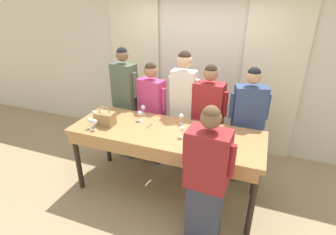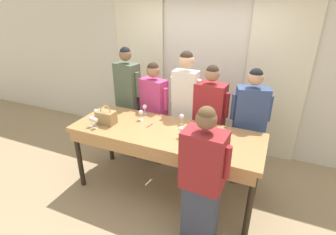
{
  "view_description": "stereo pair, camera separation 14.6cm",
  "coord_description": "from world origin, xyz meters",
  "px_view_note": "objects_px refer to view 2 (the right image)",
  "views": [
    {
      "loc": [
        1.08,
        -2.77,
        2.54
      ],
      "look_at": [
        0.0,
        0.09,
        1.11
      ],
      "focal_mm": 28.0,
      "sensor_mm": 36.0,
      "label": 1
    },
    {
      "loc": [
        1.22,
        -2.72,
        2.54
      ],
      "look_at": [
        0.0,
        0.09,
        1.11
      ],
      "focal_mm": 28.0,
      "sensor_mm": 36.0,
      "label": 2
    }
  ],
  "objects_px": {
    "guest_pink_top": "(154,113)",
    "guest_striped_shirt": "(209,122)",
    "wine_glass_back_mid": "(91,119)",
    "guest_olive_jacket": "(129,103)",
    "wine_glass_front_mid": "(182,117)",
    "wine_glass_front_right": "(96,112)",
    "tasting_bar": "(165,137)",
    "handbag": "(106,117)",
    "wine_glass_center_mid": "(181,130)",
    "wine_glass_front_left": "(145,107)",
    "guest_cream_sweater": "(185,110)",
    "wine_bottle": "(210,121)",
    "guest_navy_coat": "(248,128)",
    "wine_glass_center_right": "(141,113)",
    "wine_glass_back_left": "(95,121)",
    "wine_glass_center_left": "(201,130)",
    "host_pouring": "(202,181)"
  },
  "relations": [
    {
      "from": "wine_bottle",
      "to": "guest_pink_top",
      "type": "height_order",
      "value": "guest_pink_top"
    },
    {
      "from": "wine_glass_center_left",
      "to": "guest_cream_sweater",
      "type": "relative_size",
      "value": 0.08
    },
    {
      "from": "guest_olive_jacket",
      "to": "guest_pink_top",
      "type": "xyz_separation_m",
      "value": [
        0.46,
        -0.0,
        -0.1
      ]
    },
    {
      "from": "wine_bottle",
      "to": "guest_navy_coat",
      "type": "relative_size",
      "value": 0.19
    },
    {
      "from": "wine_glass_front_mid",
      "to": "guest_pink_top",
      "type": "relative_size",
      "value": 0.09
    },
    {
      "from": "wine_glass_back_mid",
      "to": "guest_cream_sweater",
      "type": "xyz_separation_m",
      "value": [
        0.97,
        0.93,
        -0.07
      ]
    },
    {
      "from": "wine_glass_front_mid",
      "to": "host_pouring",
      "type": "xyz_separation_m",
      "value": [
        0.57,
        -0.9,
        -0.23
      ]
    },
    {
      "from": "wine_glass_front_right",
      "to": "wine_glass_center_mid",
      "type": "distance_m",
      "value": 1.28
    },
    {
      "from": "wine_glass_back_mid",
      "to": "guest_olive_jacket",
      "type": "bearing_deg",
      "value": 90.08
    },
    {
      "from": "wine_glass_front_left",
      "to": "wine_glass_center_mid",
      "type": "bearing_deg",
      "value": -31.4
    },
    {
      "from": "handbag",
      "to": "wine_glass_front_mid",
      "type": "height_order",
      "value": "handbag"
    },
    {
      "from": "guest_striped_shirt",
      "to": "guest_olive_jacket",
      "type": "bearing_deg",
      "value": 180.0
    },
    {
      "from": "wine_glass_front_mid",
      "to": "wine_glass_back_mid",
      "type": "height_order",
      "value": "same"
    },
    {
      "from": "handbag",
      "to": "wine_glass_front_mid",
      "type": "xyz_separation_m",
      "value": [
        0.94,
        0.39,
        0.01
      ]
    },
    {
      "from": "wine_glass_back_left",
      "to": "wine_glass_center_right",
      "type": "bearing_deg",
      "value": 47.25
    },
    {
      "from": "wine_bottle",
      "to": "host_pouring",
      "type": "distance_m",
      "value": 0.95
    },
    {
      "from": "wine_glass_center_left",
      "to": "wine_glass_front_right",
      "type": "bearing_deg",
      "value": -177.97
    },
    {
      "from": "wine_glass_front_mid",
      "to": "wine_glass_front_right",
      "type": "relative_size",
      "value": 1.0
    },
    {
      "from": "wine_glass_front_right",
      "to": "guest_pink_top",
      "type": "distance_m",
      "value": 0.92
    },
    {
      "from": "guest_olive_jacket",
      "to": "host_pouring",
      "type": "xyz_separation_m",
      "value": [
        1.63,
        -1.29,
        -0.13
      ]
    },
    {
      "from": "guest_striped_shirt",
      "to": "wine_glass_front_right",
      "type": "bearing_deg",
      "value": -153.85
    },
    {
      "from": "wine_glass_center_mid",
      "to": "wine_glass_front_left",
      "type": "bearing_deg",
      "value": 148.6
    },
    {
      "from": "wine_glass_back_left",
      "to": "wine_glass_center_mid",
      "type": "bearing_deg",
      "value": 10.59
    },
    {
      "from": "wine_glass_back_left",
      "to": "wine_glass_back_mid",
      "type": "height_order",
      "value": "same"
    },
    {
      "from": "guest_cream_sweater",
      "to": "guest_olive_jacket",
      "type": "bearing_deg",
      "value": 180.0
    },
    {
      "from": "handbag",
      "to": "wine_glass_center_left",
      "type": "bearing_deg",
      "value": 5.51
    },
    {
      "from": "wine_glass_center_right",
      "to": "guest_striped_shirt",
      "type": "bearing_deg",
      "value": 30.14
    },
    {
      "from": "guest_pink_top",
      "to": "guest_striped_shirt",
      "type": "xyz_separation_m",
      "value": [
        0.89,
        0.0,
        0.01
      ]
    },
    {
      "from": "wine_glass_front_mid",
      "to": "guest_pink_top",
      "type": "bearing_deg",
      "value": 147.2
    },
    {
      "from": "wine_glass_back_mid",
      "to": "guest_olive_jacket",
      "type": "distance_m",
      "value": 0.93
    },
    {
      "from": "wine_glass_front_mid",
      "to": "guest_olive_jacket",
      "type": "height_order",
      "value": "guest_olive_jacket"
    },
    {
      "from": "guest_striped_shirt",
      "to": "host_pouring",
      "type": "distance_m",
      "value": 1.32
    },
    {
      "from": "wine_glass_back_mid",
      "to": "guest_navy_coat",
      "type": "relative_size",
      "value": 0.08
    },
    {
      "from": "wine_glass_back_left",
      "to": "guest_cream_sweater",
      "type": "xyz_separation_m",
      "value": [
        0.89,
        0.94,
        -0.07
      ]
    },
    {
      "from": "wine_bottle",
      "to": "wine_glass_front_left",
      "type": "relative_size",
      "value": 2.24
    },
    {
      "from": "wine_glass_front_right",
      "to": "wine_glass_back_left",
      "type": "height_order",
      "value": "same"
    },
    {
      "from": "wine_glass_back_mid",
      "to": "guest_olive_jacket",
      "type": "height_order",
      "value": "guest_olive_jacket"
    },
    {
      "from": "handbag",
      "to": "wine_glass_front_mid",
      "type": "distance_m",
      "value": 1.02
    },
    {
      "from": "wine_glass_front_mid",
      "to": "guest_olive_jacket",
      "type": "distance_m",
      "value": 1.14
    },
    {
      "from": "wine_glass_front_left",
      "to": "guest_olive_jacket",
      "type": "xyz_separation_m",
      "value": [
        -0.45,
        0.29,
        -0.11
      ]
    },
    {
      "from": "wine_glass_center_mid",
      "to": "wine_glass_back_left",
      "type": "height_order",
      "value": "same"
    },
    {
      "from": "wine_bottle",
      "to": "guest_olive_jacket",
      "type": "distance_m",
      "value": 1.51
    },
    {
      "from": "wine_glass_center_left",
      "to": "guest_navy_coat",
      "type": "xyz_separation_m",
      "value": [
        0.49,
        0.65,
        -0.19
      ]
    },
    {
      "from": "wine_glass_front_mid",
      "to": "wine_glass_front_right",
      "type": "height_order",
      "value": "same"
    },
    {
      "from": "tasting_bar",
      "to": "guest_cream_sweater",
      "type": "height_order",
      "value": "guest_cream_sweater"
    },
    {
      "from": "guest_pink_top",
      "to": "guest_navy_coat",
      "type": "relative_size",
      "value": 0.97
    },
    {
      "from": "wine_glass_center_mid",
      "to": "wine_glass_center_right",
      "type": "relative_size",
      "value": 1.0
    },
    {
      "from": "tasting_bar",
      "to": "wine_glass_front_right",
      "type": "xyz_separation_m",
      "value": [
        -1.04,
        -0.03,
        0.19
      ]
    },
    {
      "from": "wine_glass_front_mid",
      "to": "wine_glass_front_right",
      "type": "distance_m",
      "value": 1.2
    },
    {
      "from": "tasting_bar",
      "to": "wine_glass_front_right",
      "type": "bearing_deg",
      "value": -178.53
    }
  ]
}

